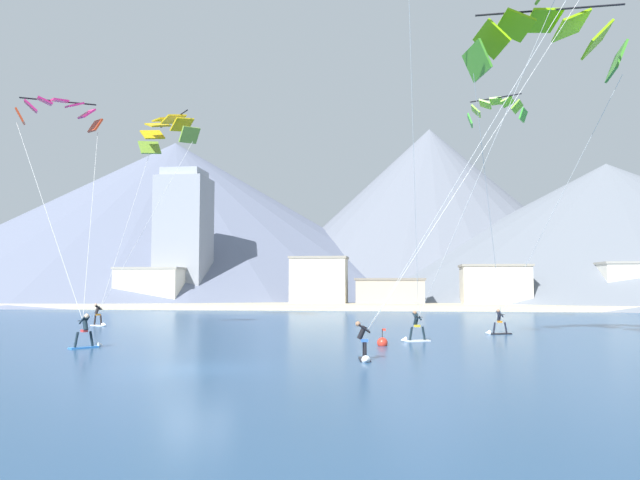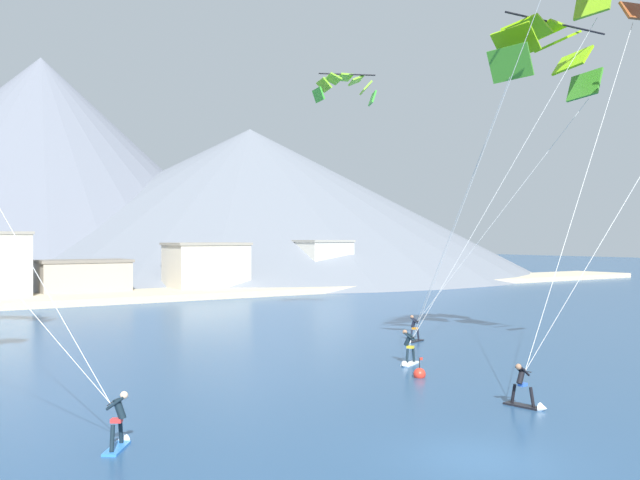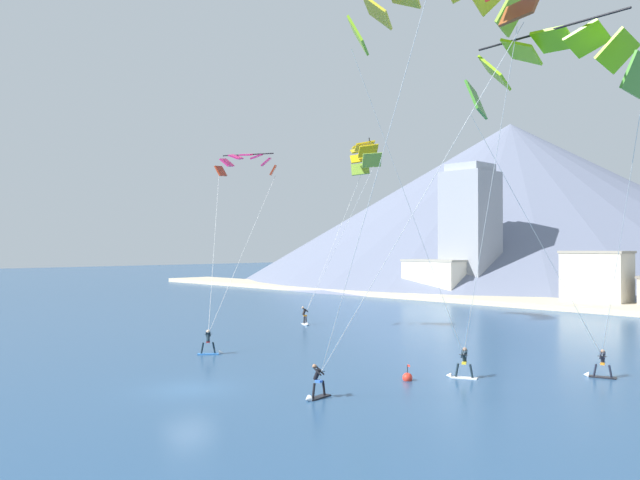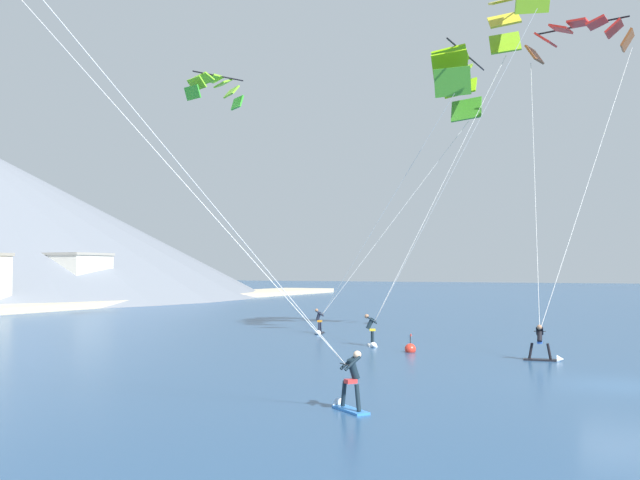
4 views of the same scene
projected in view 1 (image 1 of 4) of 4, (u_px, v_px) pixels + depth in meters
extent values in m
plane|color=navy|center=(200.00, 369.00, 23.57)|extent=(400.00, 400.00, 0.00)
cube|color=black|center=(365.00, 359.00, 26.31)|extent=(0.61, 1.48, 0.07)
cylinder|color=black|center=(364.00, 349.00, 26.74)|extent=(0.15, 0.25, 0.72)
cylinder|color=black|center=(365.00, 351.00, 25.95)|extent=(0.15, 0.25, 0.72)
cube|color=blue|center=(365.00, 340.00, 26.37)|extent=(0.33, 0.27, 0.12)
cylinder|color=black|center=(362.00, 333.00, 26.39)|extent=(0.46, 0.27, 0.62)
cylinder|color=black|center=(364.00, 328.00, 26.52)|extent=(0.53, 0.15, 0.40)
cylinder|color=black|center=(364.00, 329.00, 26.29)|extent=(0.53, 0.15, 0.40)
cylinder|color=black|center=(369.00, 329.00, 26.40)|extent=(0.10, 0.52, 0.03)
sphere|color=#9E7051|center=(358.00, 324.00, 26.42)|extent=(0.22, 0.22, 0.22)
cone|color=white|center=(366.00, 360.00, 25.45)|extent=(0.39, 0.34, 0.36)
cube|color=black|center=(500.00, 334.00, 39.99)|extent=(1.51, 0.85, 0.07)
cylinder|color=black|center=(506.00, 328.00, 40.08)|extent=(0.26, 0.18, 0.70)
cylinder|color=black|center=(494.00, 328.00, 39.94)|extent=(0.26, 0.18, 0.70)
cube|color=orange|center=(500.00, 322.00, 40.04)|extent=(0.30, 0.35, 0.12)
cylinder|color=black|center=(499.00, 317.00, 40.14)|extent=(0.31, 0.42, 0.59)
cylinder|color=black|center=(501.00, 314.00, 40.07)|extent=(0.22, 0.50, 0.38)
cylinder|color=black|center=(498.00, 314.00, 40.04)|extent=(0.22, 0.50, 0.38)
cylinder|color=black|center=(501.00, 315.00, 39.88)|extent=(0.51, 0.19, 0.03)
sphere|color=#9E7051|center=(498.00, 311.00, 40.29)|extent=(0.21, 0.21, 0.21)
cone|color=white|center=(487.00, 333.00, 39.84)|extent=(0.39, 0.43, 0.36)
cube|color=#337FDB|center=(84.00, 347.00, 31.25)|extent=(1.20, 1.42, 0.07)
cylinder|color=#14232D|center=(76.00, 340.00, 30.99)|extent=(0.25, 0.28, 0.77)
cylinder|color=#14232D|center=(91.00, 339.00, 31.57)|extent=(0.25, 0.28, 0.77)
cube|color=red|center=(84.00, 331.00, 31.31)|extent=(0.40, 0.39, 0.12)
cylinder|color=#14232D|center=(85.00, 324.00, 31.27)|extent=(0.47, 0.43, 0.65)
cylinder|color=#14232D|center=(82.00, 320.00, 31.26)|extent=(0.50, 0.39, 0.42)
cylinder|color=#14232D|center=(87.00, 320.00, 31.44)|extent=(0.50, 0.39, 0.42)
cylinder|color=black|center=(83.00, 321.00, 31.47)|extent=(0.33, 0.44, 0.03)
sphere|color=beige|center=(87.00, 316.00, 31.21)|extent=(0.23, 0.23, 0.23)
cone|color=white|center=(100.00, 345.00, 31.89)|extent=(0.47, 0.45, 0.36)
cube|color=white|center=(417.00, 341.00, 34.98)|extent=(1.49, 1.01, 0.07)
cylinder|color=#14232D|center=(424.00, 333.00, 35.13)|extent=(0.28, 0.22, 0.76)
cylinder|color=#14232D|center=(411.00, 334.00, 34.89)|extent=(0.28, 0.22, 0.76)
cube|color=yellow|center=(417.00, 326.00, 35.04)|extent=(0.36, 0.39, 0.12)
cylinder|color=#14232D|center=(416.00, 320.00, 35.17)|extent=(0.40, 0.52, 0.65)
cylinder|color=#14232D|center=(419.00, 316.00, 35.13)|extent=(0.31, 0.53, 0.42)
cylinder|color=#14232D|center=(415.00, 317.00, 35.06)|extent=(0.31, 0.53, 0.42)
cylinder|color=black|center=(418.00, 317.00, 34.92)|extent=(0.48, 0.25, 0.03)
sphere|color=#9E7051|center=(415.00, 313.00, 35.38)|extent=(0.23, 0.23, 0.23)
cone|color=white|center=(403.00, 340.00, 34.72)|extent=(0.42, 0.45, 0.36)
cube|color=white|center=(98.00, 325.00, 47.99)|extent=(1.47, 1.10, 0.07)
cylinder|color=black|center=(95.00, 320.00, 48.26)|extent=(0.29, 0.24, 0.77)
cylinder|color=black|center=(101.00, 320.00, 47.78)|extent=(0.29, 0.24, 0.77)
cube|color=orange|center=(98.00, 315.00, 48.05)|extent=(0.37, 0.40, 0.12)
cylinder|color=black|center=(97.00, 310.00, 48.01)|extent=(0.41, 0.48, 0.66)
cylinder|color=black|center=(97.00, 308.00, 48.17)|extent=(0.35, 0.52, 0.42)
cylinder|color=black|center=(99.00, 308.00, 48.02)|extent=(0.35, 0.52, 0.42)
cylinder|color=black|center=(100.00, 308.00, 48.24)|extent=(0.47, 0.29, 0.03)
sphere|color=tan|center=(96.00, 305.00, 47.93)|extent=(0.24, 0.24, 0.24)
cone|color=white|center=(104.00, 325.00, 47.47)|extent=(0.44, 0.46, 0.36)
cylinder|color=silver|center=(480.00, 154.00, 27.21)|extent=(9.81, 1.81, 15.16)
cylinder|color=silver|center=(482.00, 140.00, 24.49)|extent=(9.25, 3.82, 15.16)
cube|color=#3C8C26|center=(616.00, 62.00, 32.09)|extent=(0.80, 2.11, 1.66)
cube|color=#84CC0D|center=(597.00, 40.00, 32.42)|extent=(1.20, 2.17, 1.48)
cube|color=#84CC0D|center=(571.00, 26.00, 32.62)|extent=(1.62, 2.20, 1.07)
cube|color=#84CC0D|center=(542.00, 21.00, 32.68)|extent=(1.84, 2.20, 0.51)
cube|color=#84CC0D|center=(514.00, 25.00, 32.59)|extent=(1.91, 2.17, 1.07)
cube|color=#84CC0D|center=(492.00, 40.00, 32.35)|extent=(1.74, 2.11, 1.48)
cube|color=#3C8C26|center=(477.00, 61.00, 32.01)|extent=(1.34, 2.04, 1.66)
cylinder|color=black|center=(549.00, 10.00, 31.81)|extent=(7.28, 0.52, 0.10)
cylinder|color=silver|center=(555.00, 208.00, 35.89)|extent=(5.03, 8.37, 12.70)
cylinder|color=silver|center=(489.00, 208.00, 35.85)|extent=(2.63, 9.42, 12.70)
cube|color=#BA3418|center=(20.00, 116.00, 40.24)|extent=(1.17, 1.58, 1.03)
cube|color=#E32574|center=(31.00, 106.00, 40.49)|extent=(1.40, 1.70, 0.91)
cube|color=#E32574|center=(45.00, 101.00, 40.87)|extent=(1.57, 1.73, 0.68)
cube|color=#E32574|center=(60.00, 101.00, 41.33)|extent=(1.65, 1.73, 0.37)
cube|color=#E32574|center=(74.00, 105.00, 41.81)|extent=(1.68, 1.66, 0.68)
cube|color=#E32574|center=(87.00, 114.00, 42.27)|extent=(1.63, 1.53, 0.91)
cube|color=#BA3418|center=(95.00, 126.00, 42.63)|extent=(1.49, 1.35, 1.03)
cylinder|color=black|center=(58.00, 101.00, 41.88)|extent=(4.27, 2.34, 0.10)
cylinder|color=silver|center=(46.00, 210.00, 35.82)|extent=(8.55, 6.87, 12.27)
cylinder|color=silver|center=(91.00, 212.00, 37.12)|extent=(4.59, 9.98, 12.27)
cylinder|color=silver|center=(482.00, 170.00, 32.17)|extent=(6.49, 5.91, 15.48)
cylinder|color=silver|center=(414.00, 166.00, 31.20)|extent=(0.55, 8.74, 15.48)
cube|color=#7AA637|center=(150.00, 148.00, 55.51)|extent=(1.96, 1.70, 1.42)
cube|color=gold|center=(153.00, 135.00, 54.83)|extent=(2.16, 1.96, 1.25)
cube|color=gold|center=(158.00, 125.00, 53.98)|extent=(2.23, 2.16, 0.93)
cube|color=gold|center=(165.00, 119.00, 53.04)|extent=(2.19, 2.26, 0.49)
cube|color=gold|center=(174.00, 119.00, 52.14)|extent=(2.06, 2.28, 0.93)
cube|color=gold|center=(182.00, 125.00, 51.38)|extent=(1.81, 2.22, 1.25)
cube|color=#7AA637|center=(190.00, 135.00, 50.85)|extent=(1.48, 2.06, 1.42)
cylinder|color=black|center=(173.00, 119.00, 53.61)|extent=(4.36, 5.23, 0.10)
cylinder|color=silver|center=(127.00, 226.00, 51.99)|extent=(0.92, 6.76, 13.43)
cylinder|color=silver|center=(148.00, 223.00, 49.46)|extent=(6.44, 2.37, 13.43)
cube|color=green|center=(523.00, 115.00, 49.11)|extent=(0.93, 1.26, 0.99)
cube|color=#78CB25|center=(517.00, 107.00, 49.47)|extent=(1.18, 1.36, 0.90)
cube|color=#78CB25|center=(508.00, 102.00, 49.88)|extent=(1.29, 1.43, 0.67)
cube|color=#78CB25|center=(496.00, 101.00, 50.27)|extent=(1.25, 1.46, 0.32)
cube|color=#78CB25|center=(485.00, 104.00, 50.58)|extent=(1.14, 1.45, 0.67)
cube|color=#78CB25|center=(476.00, 111.00, 50.76)|extent=(0.90, 1.41, 0.90)
cube|color=green|center=(470.00, 121.00, 50.78)|extent=(0.57, 1.33, 0.99)
cylinder|color=black|center=(495.00, 98.00, 49.77)|extent=(3.76, 1.91, 0.10)
sphere|color=red|center=(382.00, 343.00, 32.50)|extent=(0.56, 0.56, 0.56)
cylinder|color=black|center=(382.00, 333.00, 32.53)|extent=(0.04, 0.04, 0.44)
cube|color=red|center=(384.00, 330.00, 32.53)|extent=(0.18, 0.01, 0.12)
cube|color=beige|center=(340.00, 307.00, 80.05)|extent=(180.00, 10.00, 0.70)
cube|color=beige|center=(495.00, 288.00, 81.37)|extent=(8.58, 5.72, 5.48)
cube|color=gray|center=(495.00, 266.00, 81.58)|extent=(8.92, 5.95, 0.30)
cube|color=silver|center=(624.00, 287.00, 80.03)|extent=(6.02, 6.74, 5.76)
cube|color=#99958B|center=(623.00, 263.00, 80.25)|extent=(6.26, 7.01, 0.30)
cube|color=#A89E8E|center=(390.00, 294.00, 84.12)|extent=(9.07, 4.78, 3.73)
cube|color=slate|center=(390.00, 279.00, 84.27)|extent=(9.44, 4.97, 0.30)
cube|color=beige|center=(319.00, 283.00, 84.04)|extent=(7.45, 4.72, 6.64)
cube|color=gray|center=(319.00, 258.00, 84.28)|extent=(7.74, 4.90, 0.30)
cube|color=silver|center=(149.00, 289.00, 85.57)|extent=(8.88, 4.09, 5.24)
cube|color=#99958B|center=(150.00, 268.00, 85.77)|extent=(9.24, 4.26, 0.30)
cube|color=gray|center=(184.00, 242.00, 91.13)|extent=(7.00, 7.00, 18.82)
cube|color=#979DA8|center=(185.00, 174.00, 91.84)|extent=(5.60, 5.60, 1.20)
cone|color=slate|center=(174.00, 220.00, 140.63)|extent=(120.97, 120.97, 35.36)
cone|color=slate|center=(608.00, 232.00, 116.95)|extent=(100.34, 100.34, 26.01)
cone|color=slate|center=(430.00, 213.00, 139.05)|extent=(82.18, 82.18, 38.14)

